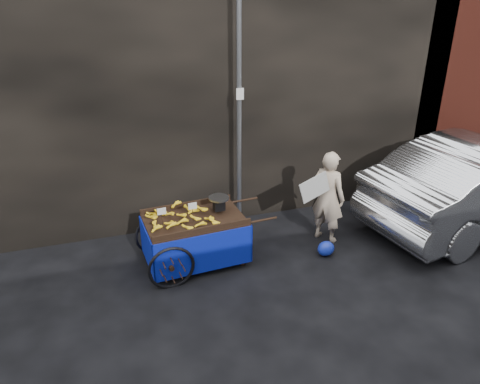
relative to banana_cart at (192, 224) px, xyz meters
name	(u,v)px	position (x,y,z in m)	size (l,w,h in m)	color
ground	(246,268)	(0.74, -0.40, -0.69)	(80.00, 80.00, 0.00)	black
building_wall	(222,72)	(1.13, 2.20, 1.81)	(13.50, 2.00, 5.00)	black
street_pole	(239,117)	(1.04, 0.90, 1.32)	(0.12, 0.10, 4.00)	slate
banana_cart	(192,224)	(0.00, 0.00, 0.00)	(2.11, 1.11, 1.11)	black
vendor	(328,197)	(2.30, 0.03, 0.11)	(0.94, 0.69, 1.58)	#C9B195
plastic_bag	(326,249)	(2.07, -0.45, -0.56)	(0.28, 0.22, 0.25)	#1B32CE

